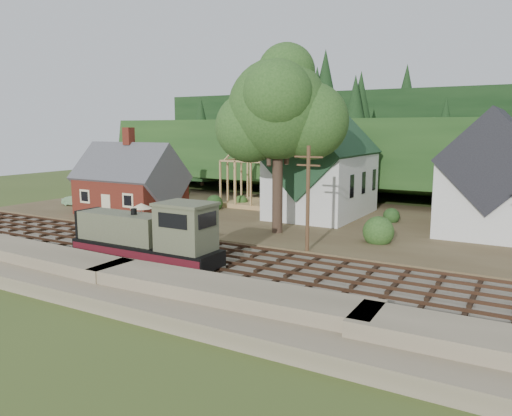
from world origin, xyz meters
The scene contains 18 objects.
ground centered at (0.00, 0.00, 0.00)m, with size 140.00×140.00×0.00m, color #384C1E.
embankment centered at (0.00, -8.50, 0.00)m, with size 64.00×5.00×1.60m, color #7F7259.
railroad_bed centered at (0.00, 0.00, 0.08)m, with size 64.00×11.00×0.16m, color #726B5B.
village_flat centered at (0.00, 18.00, 0.15)m, with size 64.00×26.00×0.30m, color brown.
hillside centered at (0.00, 42.00, 0.00)m, with size 70.00×28.00×8.00m, color #1E3F19.
ridge centered at (0.00, 58.00, 0.00)m, with size 80.00×20.00×12.00m, color black.
depot centered at (-16.00, 11.00, 3.21)m, with size 10.80×7.41×9.00m.
church centered at (2.00, 19.68, 5.18)m, with size 8.40×15.17×13.00m.
farmhouse centered at (18.00, 19.00, 4.87)m, with size 8.40×10.80×10.60m.
timber_frame centered at (-6.00, 22.00, 3.27)m, with size 8.20×6.20×6.99m.
lattice_tower centered at (-6.00, 28.00, 10.03)m, with size 3.20×3.20×12.12m.
big_tree centered at (2.17, 10.08, 10.22)m, with size 10.90×8.40×14.70m.
telegraph_pole_near centered at (7.00, 5.20, 4.25)m, with size 2.20×0.28×8.00m.
locomotive centered at (-0.79, -3.00, 1.99)m, with size 11.05×2.76×4.45m.
car_blue centered at (-13.10, 11.10, 0.91)m, with size 1.44×3.59×1.22m, color #506DAC.
car_green centered at (-25.34, 11.49, 0.84)m, with size 1.14×3.27×1.08m, color #76A673.
car_red centered at (19.29, 19.29, 0.85)m, with size 1.82×3.95×1.10m, color red.
patio_set centered at (-9.43, 5.50, 2.23)m, with size 2.03×2.03×2.26m.
Camera 1 is at (21.64, -27.57, 9.24)m, focal length 35.00 mm.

